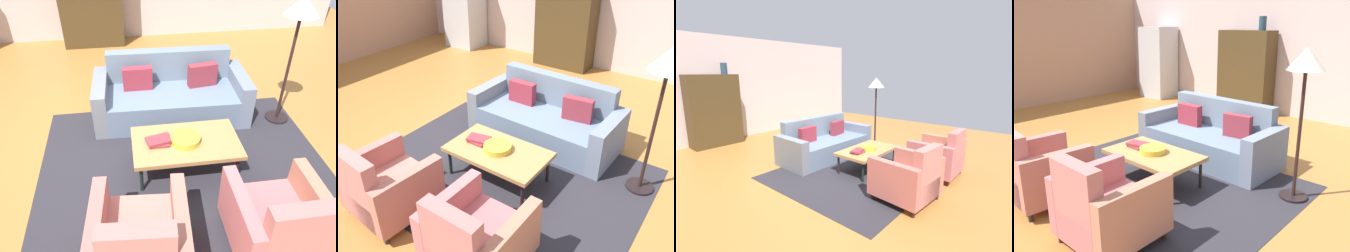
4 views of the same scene
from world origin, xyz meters
The scene contains 13 objects.
ground_plane centered at (0.00, 0.00, 0.00)m, with size 11.25×11.25×0.00m, color #A66E32.
wall_back centered at (0.00, 3.68, 1.40)m, with size 9.37×0.12×2.80m, color beige.
area_rug centered at (0.57, -0.56, 0.00)m, with size 3.40×2.60×0.01m, color #2A292F.
couch centered at (0.57, 0.57, 0.29)m, with size 2.12×0.96×0.86m.
coffee_table centered at (0.57, -0.61, 0.37)m, with size 1.20×0.70×0.41m.
armchair_left centered at (-0.04, -1.78, 0.34)m, with size 0.86×0.86×0.88m.
armchair_right centered at (1.17, -1.78, 0.34)m, with size 0.80×0.80×0.88m.
fruit_bowl centered at (0.56, -0.61, 0.44)m, with size 0.33×0.33×0.07m, color gold.
book_stack centered at (0.26, -0.60, 0.44)m, with size 0.31×0.23×0.06m.
cabinet centered at (-0.59, 3.34, 0.90)m, with size 1.20×0.51×1.80m.
vase_tall centered at (-0.24, 3.33, 1.94)m, with size 0.16×0.16×0.29m, color #243E51.
refrigerator centered at (-3.25, 3.23, 0.93)m, with size 0.80×0.73×1.85m.
floor_lamp centered at (2.06, 0.20, 1.44)m, with size 0.40×0.40×1.72m.
Camera 4 is at (3.53, -3.38, 1.96)m, focal length 37.17 mm.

